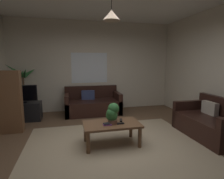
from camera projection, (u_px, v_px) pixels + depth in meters
name	position (u px, v px, depth m)	size (l,w,h in m)	color
floor	(116.00, 147.00, 3.46)	(5.16, 5.65, 0.02)	brown
rug	(119.00, 152.00, 3.27)	(3.35, 3.11, 0.01)	tan
wall_back	(94.00, 66.00, 5.99)	(5.28, 0.06, 2.86)	beige
window_pane	(89.00, 68.00, 5.93)	(1.15, 0.01, 0.96)	white
couch_under_window	(93.00, 105.00, 5.64)	(1.66, 0.85, 0.82)	black
couch_right_side	(210.00, 124.00, 3.91)	(0.85, 1.47, 0.82)	black
coffee_table	(112.00, 127.00, 3.51)	(1.08, 0.62, 0.43)	brown
book_on_table_0	(107.00, 125.00, 3.39)	(0.16, 0.10, 0.02)	#72387F
book_on_table_1	(107.00, 124.00, 3.39)	(0.11, 0.09, 0.02)	black
remote_on_table_0	(121.00, 120.00, 3.64)	(0.05, 0.16, 0.02)	black
remote_on_table_1	(120.00, 123.00, 3.45)	(0.05, 0.16, 0.02)	black
potted_plant_on_table	(112.00, 113.00, 3.45)	(0.26, 0.23, 0.39)	brown
tv_stand	(24.00, 112.00, 4.95)	(0.90, 0.44, 0.50)	black
tv	(22.00, 94.00, 4.85)	(0.75, 0.16, 0.47)	black
potted_palm_corner	(24.00, 92.00, 5.32)	(0.79, 0.78, 1.57)	brown
bookshelf_corner	(4.00, 102.00, 4.04)	(0.70, 0.31, 1.40)	brown
pendant_lamp	(112.00, 15.00, 3.20)	(0.32, 0.32, 0.56)	black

